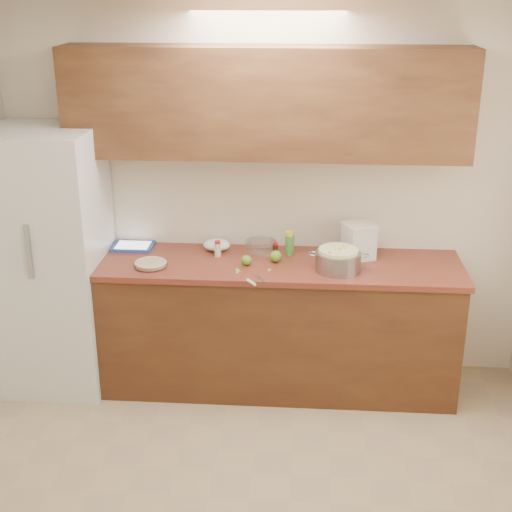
# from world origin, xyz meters

# --- Properties ---
(room_shell) EXTENTS (3.60, 3.60, 3.60)m
(room_shell) POSITION_xyz_m (0.00, 0.00, 1.30)
(room_shell) COLOR tan
(room_shell) RESTS_ON ground
(counter_run) EXTENTS (2.64, 0.68, 0.92)m
(counter_run) POSITION_xyz_m (0.00, 1.48, 0.46)
(counter_run) COLOR #563118
(counter_run) RESTS_ON ground
(upper_cabinets) EXTENTS (2.60, 0.34, 0.70)m
(upper_cabinets) POSITION_xyz_m (0.00, 1.63, 1.95)
(upper_cabinets) COLOR brown
(upper_cabinets) RESTS_ON room_shell
(fridge) EXTENTS (0.70, 0.70, 1.80)m
(fridge) POSITION_xyz_m (-1.44, 1.44, 0.90)
(fridge) COLOR silver
(fridge) RESTS_ON ground
(pie) EXTENTS (0.22, 0.22, 0.03)m
(pie) POSITION_xyz_m (-0.74, 1.34, 0.94)
(pie) COLOR silver
(pie) RESTS_ON counter_run
(colander) EXTENTS (0.39, 0.29, 0.15)m
(colander) POSITION_xyz_m (0.49, 1.36, 0.99)
(colander) COLOR gray
(colander) RESTS_ON counter_run
(flour_canister) EXTENTS (0.26, 0.26, 0.24)m
(flour_canister) POSITION_xyz_m (0.63, 1.60, 1.04)
(flour_canister) COLOR silver
(flour_canister) RESTS_ON counter_run
(tablet) EXTENTS (0.28, 0.21, 0.02)m
(tablet) POSITION_xyz_m (-0.94, 1.68, 0.93)
(tablet) COLOR #2143A2
(tablet) RESTS_ON counter_run
(paring_knife) EXTENTS (0.13, 0.17, 0.02)m
(paring_knife) POSITION_xyz_m (-0.05, 1.11, 0.93)
(paring_knife) COLOR gray
(paring_knife) RESTS_ON counter_run
(lemon_bottle) EXTENTS (0.06, 0.06, 0.17)m
(lemon_bottle) POSITION_xyz_m (0.17, 1.63, 1.00)
(lemon_bottle) COLOR #4C8C38
(lemon_bottle) RESTS_ON counter_run
(cinnamon_shaker) EXTENTS (0.04, 0.04, 0.11)m
(cinnamon_shaker) POSITION_xyz_m (-0.32, 1.56, 0.97)
(cinnamon_shaker) COLOR beige
(cinnamon_shaker) RESTS_ON counter_run
(vanilla_bottle) EXTENTS (0.04, 0.04, 0.11)m
(vanilla_bottle) POSITION_xyz_m (0.07, 1.58, 0.97)
(vanilla_bottle) COLOR black
(vanilla_bottle) RESTS_ON counter_run
(mixing_bowl) EXTENTS (0.22, 0.22, 0.08)m
(mixing_bowl) POSITION_xyz_m (-0.03, 1.66, 0.96)
(mixing_bowl) COLOR silver
(mixing_bowl) RESTS_ON counter_run
(paper_towel) EXTENTS (0.21, 0.18, 0.08)m
(paper_towel) POSITION_xyz_m (-0.34, 1.67, 0.96)
(paper_towel) COLOR white
(paper_towel) RESTS_ON counter_run
(apple_left) EXTENTS (0.07, 0.07, 0.08)m
(apple_left) POSITION_xyz_m (-0.11, 1.41, 0.96)
(apple_left) COLOR #5B9020
(apple_left) RESTS_ON counter_run
(apple_center) EXTENTS (0.08, 0.08, 0.09)m
(apple_center) POSITION_xyz_m (0.08, 1.48, 0.96)
(apple_center) COLOR #5B9020
(apple_center) RESTS_ON counter_run
(peel_a) EXTENTS (0.04, 0.05, 0.00)m
(peel_a) POSITION_xyz_m (-0.16, 1.31, 0.92)
(peel_a) COLOR #79AC53
(peel_a) RESTS_ON counter_run
(peel_b) EXTENTS (0.02, 0.04, 0.00)m
(peel_b) POSITION_xyz_m (-0.16, 1.27, 0.92)
(peel_b) COLOR #79AC53
(peel_b) RESTS_ON counter_run
(peel_c) EXTENTS (0.02, 0.04, 0.00)m
(peel_c) POSITION_xyz_m (0.05, 1.33, 0.92)
(peel_c) COLOR #79AC53
(peel_c) RESTS_ON counter_run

